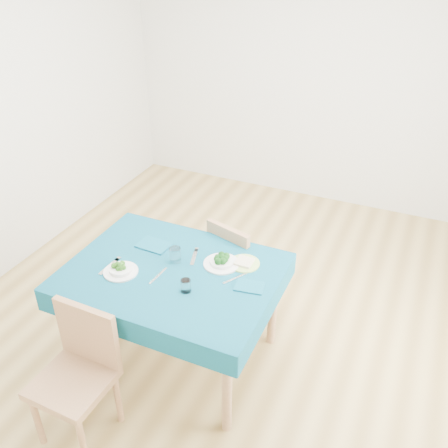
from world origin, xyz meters
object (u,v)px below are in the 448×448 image
at_px(bowl_far, 221,260).
at_px(table, 175,315).
at_px(chair_near, 70,372).
at_px(side_plate, 244,263).
at_px(chair_far, 242,262).
at_px(bowl_near, 120,268).

bearing_deg(bowl_far, table, -144.08).
bearing_deg(chair_near, bowl_far, 64.72).
height_order(chair_near, side_plate, chair_near).
distance_m(chair_far, bowl_near, 1.01).
bearing_deg(table, side_plate, 32.84).
height_order(table, chair_near, chair_near).
height_order(chair_far, bowl_far, chair_far).
distance_m(table, chair_far, 0.69).
xyz_separation_m(chair_near, bowl_far, (0.50, 0.98, 0.28)).
height_order(chair_near, chair_far, chair_near).
xyz_separation_m(table, side_plate, (0.40, 0.26, 0.38)).
bearing_deg(chair_near, bowl_near, 96.83).
xyz_separation_m(chair_far, side_plate, (0.17, -0.39, 0.30)).
distance_m(bowl_near, bowl_far, 0.65).
relative_size(table, side_plate, 6.63).
distance_m(chair_near, side_plate, 1.24).
bearing_deg(chair_far, chair_near, 89.16).
distance_m(table, chair_near, 0.83).
bearing_deg(bowl_near, side_plate, 30.55).
height_order(table, bowl_far, bowl_far).
xyz_separation_m(chair_far, bowl_far, (0.04, -0.46, 0.33)).
bearing_deg(side_plate, bowl_near, -149.45).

